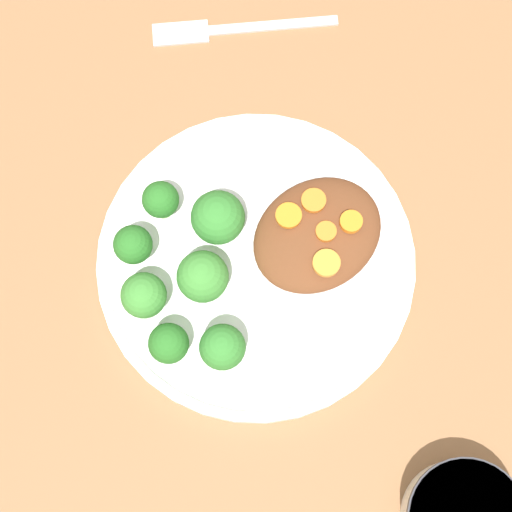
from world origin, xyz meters
name	(u,v)px	position (x,y,z in m)	size (l,w,h in m)	color
ground_plane	(256,265)	(0.00, 0.00, 0.00)	(4.00, 4.00, 0.00)	#8C603D
plate	(256,262)	(0.00, 0.00, 0.01)	(0.29, 0.29, 0.02)	white
stew_mound	(317,235)	(0.05, -0.02, 0.03)	(0.12, 0.10, 0.03)	brown
broccoli_floret_0	(203,277)	(-0.05, 0.01, 0.05)	(0.04, 0.04, 0.06)	#7FA85B
broccoli_floret_1	(223,348)	(-0.07, -0.05, 0.05)	(0.04, 0.04, 0.05)	#7FA85B
broccoli_floret_2	(161,200)	(-0.04, 0.09, 0.04)	(0.03, 0.03, 0.05)	#759E51
broccoli_floret_3	(144,296)	(-0.10, 0.03, 0.05)	(0.04, 0.04, 0.05)	#759E51
broccoli_floret_4	(218,218)	(-0.01, 0.04, 0.05)	(0.05, 0.05, 0.06)	#7FA85B
broccoli_floret_5	(133,245)	(-0.08, 0.07, 0.05)	(0.03, 0.03, 0.05)	#7FA85B
broccoli_floret_6	(169,344)	(-0.11, -0.02, 0.05)	(0.03, 0.03, 0.05)	#759E51
carrot_slice_0	(326,232)	(0.06, -0.02, 0.05)	(0.02, 0.02, 0.01)	orange
carrot_slice_1	(289,216)	(0.04, 0.01, 0.05)	(0.02, 0.02, 0.00)	orange
carrot_slice_2	(326,263)	(0.04, -0.05, 0.05)	(0.02, 0.02, 0.01)	orange
carrot_slice_3	(351,222)	(0.08, -0.03, 0.05)	(0.02, 0.02, 0.01)	orange
carrot_slice_4	(314,201)	(0.07, 0.01, 0.05)	(0.02, 0.02, 0.01)	orange
fork	(226,29)	(0.12, 0.21, 0.00)	(0.16, 0.11, 0.01)	silver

